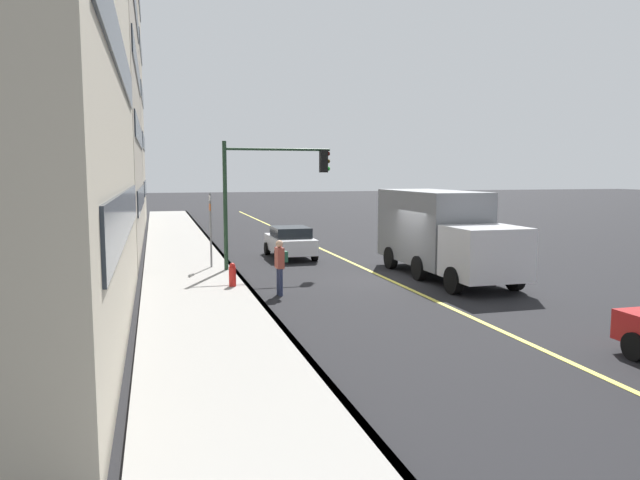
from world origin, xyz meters
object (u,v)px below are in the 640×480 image
(traffic_light_mast, at_px, (269,182))
(fire_hydrant, at_px, (232,277))
(pedestrian_with_backpack, at_px, (280,263))
(street_sign_post, at_px, (211,226))
(truck_gray, at_px, (441,232))
(car_white, at_px, (290,242))

(traffic_light_mast, xyz_separation_m, fire_hydrant, (-3.51, 1.93, -3.09))
(traffic_light_mast, height_order, fire_hydrant, traffic_light_mast)
(pedestrian_with_backpack, distance_m, street_sign_post, 5.84)
(pedestrian_with_backpack, xyz_separation_m, street_sign_post, (5.54, 1.69, 0.77))
(truck_gray, distance_m, pedestrian_with_backpack, 6.89)
(pedestrian_with_backpack, relative_size, fire_hydrant, 1.91)
(fire_hydrant, bearing_deg, traffic_light_mast, -28.75)
(truck_gray, height_order, traffic_light_mast, traffic_light_mast)
(car_white, bearing_deg, truck_gray, -145.17)
(car_white, height_order, fire_hydrant, car_white)
(street_sign_post, bearing_deg, fire_hydrant, -176.01)
(car_white, height_order, pedestrian_with_backpack, pedestrian_with_backpack)
(pedestrian_with_backpack, height_order, street_sign_post, street_sign_post)
(pedestrian_with_backpack, relative_size, traffic_light_mast, 0.35)
(street_sign_post, bearing_deg, car_white, -55.05)
(fire_hydrant, bearing_deg, street_sign_post, 3.99)
(car_white, height_order, truck_gray, truck_gray)
(truck_gray, bearing_deg, fire_hydrant, 95.01)
(truck_gray, distance_m, fire_hydrant, 8.10)
(car_white, relative_size, pedestrian_with_backpack, 2.16)
(truck_gray, xyz_separation_m, traffic_light_mast, (2.81, 6.05, 1.86))
(traffic_light_mast, bearing_deg, pedestrian_with_backpack, 173.41)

